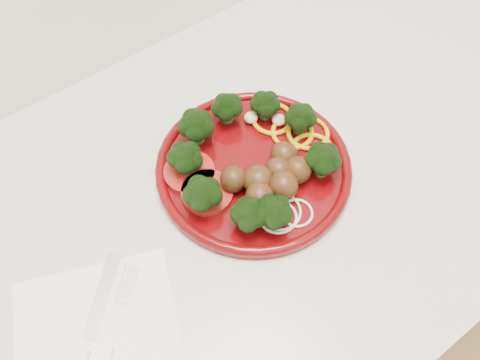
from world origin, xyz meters
TOP-DOWN VIEW (x-y plane):
  - plate at (0.24, 1.71)m, footprint 0.26×0.26m
  - napkin at (-0.03, 1.64)m, footprint 0.23×0.23m
  - knife at (-0.05, 1.63)m, footprint 0.15×0.14m

SIDE VIEW (x-z plane):
  - napkin at x=-0.03m, z-range 0.90..0.90m
  - knife at x=-0.05m, z-range 0.90..0.91m
  - plate at x=0.24m, z-range 0.89..0.95m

